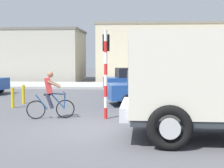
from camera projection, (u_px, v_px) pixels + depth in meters
ground_plane at (91, 128)px, 10.36m from camera, size 120.00×120.00×0.00m
sidewalk_far at (118, 85)px, 25.43m from camera, size 80.00×5.00×0.16m
cyclist at (50, 95)px, 11.94m from camera, size 1.69×0.59×1.72m
traffic_light_pole at (106, 62)px, 11.90m from camera, size 0.24×0.43×3.20m
car_white_mid at (136, 80)px, 20.53m from camera, size 4.28×2.57×1.60m
car_far_side at (151, 87)px, 15.55m from camera, size 4.30×2.64×1.60m
bollard_near at (13, 98)px, 14.52m from camera, size 0.14×0.14×0.90m
bollard_far at (23, 94)px, 15.91m from camera, size 0.14×0.14×0.90m
building_corner_left at (23, 55)px, 32.42m from camera, size 11.70×6.37×4.93m
building_mid_block at (157, 53)px, 31.00m from camera, size 11.29×5.20×5.33m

